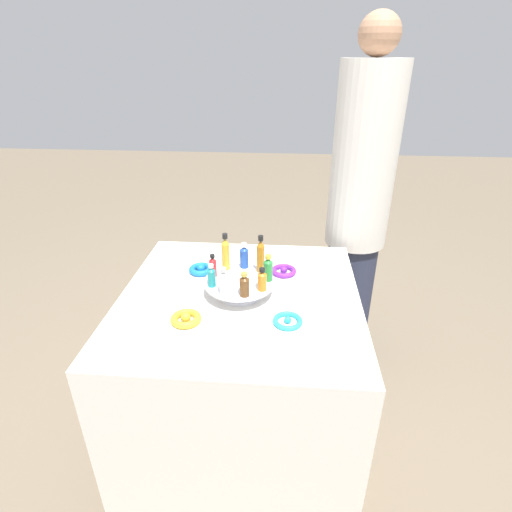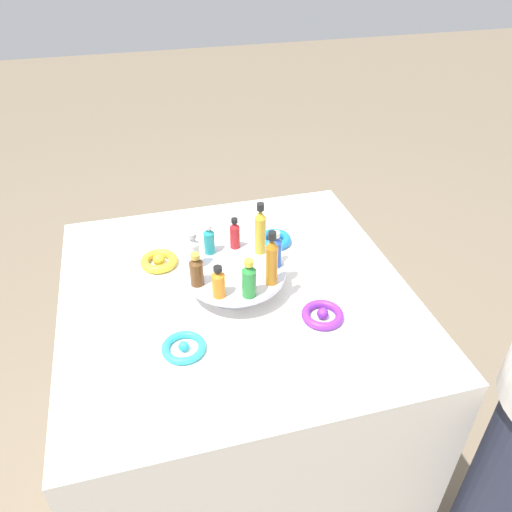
# 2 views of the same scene
# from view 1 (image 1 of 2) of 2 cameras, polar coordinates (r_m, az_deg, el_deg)

# --- Properties ---
(ground_plane) EXTENTS (12.00, 12.00, 0.00)m
(ground_plane) POSITION_cam_1_polar(r_m,az_deg,el_deg) (2.06, -1.89, -24.28)
(ground_plane) COLOR #756651
(party_table) EXTENTS (0.91, 0.91, 0.78)m
(party_table) POSITION_cam_1_polar(r_m,az_deg,el_deg) (1.77, -2.09, -16.32)
(party_table) COLOR silver
(party_table) RESTS_ON ground_plane
(display_stand) EXTENTS (0.26, 0.26, 0.06)m
(display_stand) POSITION_cam_1_polar(r_m,az_deg,el_deg) (1.51, -2.36, -4.21)
(display_stand) COLOR silver
(display_stand) RESTS_ON party_table
(bottle_gold) EXTENTS (0.03, 0.03, 0.15)m
(bottle_gold) POSITION_cam_1_polar(r_m,az_deg,el_deg) (1.55, -4.37, 0.43)
(bottle_gold) COLOR gold
(bottle_gold) RESTS_ON display_stand
(bottle_red) EXTENTS (0.03, 0.03, 0.09)m
(bottle_red) POSITION_cam_1_polar(r_m,az_deg,el_deg) (1.51, -6.19, -1.47)
(bottle_red) COLOR #B21E23
(bottle_red) RESTS_ON display_stand
(bottle_teal) EXTENTS (0.03, 0.03, 0.09)m
(bottle_teal) POSITION_cam_1_polar(r_m,az_deg,el_deg) (1.45, -6.38, -2.88)
(bottle_teal) COLOR teal
(bottle_teal) RESTS_ON display_stand
(bottle_clear) EXTENTS (0.03, 0.03, 0.10)m
(bottle_clear) POSITION_cam_1_polar(r_m,az_deg,el_deg) (1.39, -4.63, -3.75)
(bottle_clear) COLOR silver
(bottle_clear) RESTS_ON display_stand
(bottle_brown) EXTENTS (0.03, 0.03, 0.09)m
(bottle_brown) POSITION_cam_1_polar(r_m,az_deg,el_deg) (1.38, -1.67, -4.19)
(bottle_brown) COLOR brown
(bottle_brown) RESTS_ON display_stand
(bottle_orange) EXTENTS (0.03, 0.03, 0.09)m
(bottle_orange) POSITION_cam_1_polar(r_m,az_deg,el_deg) (1.42, 0.88, -3.46)
(bottle_orange) COLOR orange
(bottle_orange) RESTS_ON display_stand
(bottle_green) EXTENTS (0.03, 0.03, 0.10)m
(bottle_green) POSITION_cam_1_polar(r_m,az_deg,el_deg) (1.47, 1.73, -1.82)
(bottle_green) COLOR #288438
(bottle_green) RESTS_ON display_stand
(bottle_amber) EXTENTS (0.03, 0.03, 0.15)m
(bottle_amber) POSITION_cam_1_polar(r_m,az_deg,el_deg) (1.52, 0.66, 0.10)
(bottle_amber) COLOR #AD6B19
(bottle_amber) RESTS_ON display_stand
(bottle_blue) EXTENTS (0.03, 0.03, 0.10)m
(bottle_blue) POSITION_cam_1_polar(r_m,az_deg,el_deg) (1.57, -1.71, -0.03)
(bottle_blue) COLOR #234CAD
(bottle_blue) RESTS_ON display_stand
(ribbon_bow_purple) EXTENTS (0.10, 0.10, 0.03)m
(ribbon_bow_purple) POSITION_cam_1_polar(r_m,az_deg,el_deg) (1.67, 3.99, -2.12)
(ribbon_bow_purple) COLOR purple
(ribbon_bow_purple) RESTS_ON party_table
(ribbon_bow_blue) EXTENTS (0.10, 0.10, 0.04)m
(ribbon_bow_blue) POSITION_cam_1_polar(r_m,az_deg,el_deg) (1.69, -7.89, -1.89)
(ribbon_bow_blue) COLOR blue
(ribbon_bow_blue) RESTS_ON party_table
(ribbon_bow_gold) EXTENTS (0.11, 0.11, 0.03)m
(ribbon_bow_gold) POSITION_cam_1_polar(r_m,az_deg,el_deg) (1.40, -9.98, -8.78)
(ribbon_bow_gold) COLOR gold
(ribbon_bow_gold) RESTS_ON party_table
(ribbon_bow_teal) EXTENTS (0.10, 0.10, 0.02)m
(ribbon_bow_teal) POSITION_cam_1_polar(r_m,az_deg,el_deg) (1.38, 4.55, -9.21)
(ribbon_bow_teal) COLOR #2DB7CC
(ribbon_bow_teal) RESTS_ON party_table
(person_figure) EXTENTS (0.30, 0.30, 1.77)m
(person_figure) POSITION_cam_1_polar(r_m,az_deg,el_deg) (2.06, 14.30, 5.87)
(person_figure) COLOR #282D42
(person_figure) RESTS_ON ground_plane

